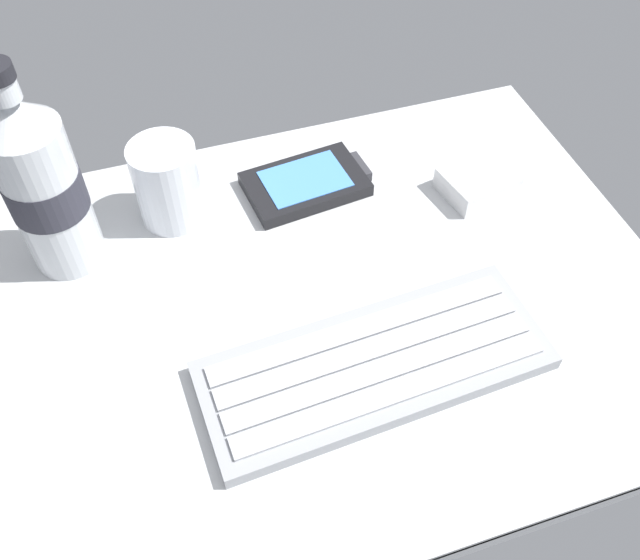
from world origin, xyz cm
name	(u,v)px	position (x,y,z in cm)	size (l,w,h in cm)	color
ground_plane	(321,309)	(0.00, -0.23, -0.99)	(64.00, 48.00, 2.80)	#B7BABC
keyboard	(375,365)	(2.07, -8.31, 0.81)	(29.59, 12.67, 1.70)	#93969B
handheld_device	(307,184)	(3.22, 14.40, 0.73)	(13.37, 8.93, 1.50)	black
juice_cup	(168,186)	(-10.50, 14.90, 3.91)	(6.40, 6.40, 8.50)	silver
water_bottle	(43,185)	(-20.84, 12.64, 9.01)	(6.73, 6.73, 20.80)	silver
charger_block	(477,182)	(19.78, 8.73, 1.20)	(7.00, 5.60, 2.40)	white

